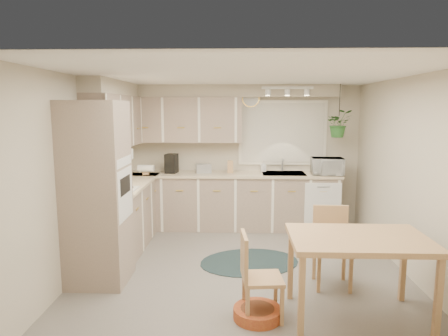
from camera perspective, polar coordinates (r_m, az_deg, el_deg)
The scene contains 35 objects.
floor at distance 5.19m, azimuth 2.69°, elevation -14.32°, with size 4.20×4.20×0.00m, color slate.
ceiling at distance 4.80m, azimuth 2.89°, elevation 13.12°, with size 4.20×4.20×0.00m, color white.
wall_back at distance 6.93m, azimuth 2.51°, elevation 1.77°, with size 4.00×0.04×2.40m, color #B9AF99.
wall_front at distance 2.81m, azimuth 3.47°, elevation -8.37°, with size 4.00×0.04×2.40m, color #B9AF99.
wall_left at distance 5.22m, azimuth -19.76°, elevation -0.96°, with size 0.04×4.20×2.40m, color #B9AF99.
wall_right at distance 5.28m, azimuth 25.05°, elevation -1.16°, with size 0.04×4.20×2.40m, color #B9AF99.
base_cab_left at distance 6.09m, azimuth -13.73°, elevation -6.61°, with size 0.60×1.85×0.90m, color gray.
base_cab_back at distance 6.77m, azimuth 0.80°, elevation -4.84°, with size 3.60×0.60×0.90m, color gray.
counter_left at distance 5.98m, azimuth -13.79°, elevation -2.26°, with size 0.64×1.89×0.04m, color beige.
counter_back at distance 6.66m, azimuth 0.80°, elevation -0.93°, with size 3.64×0.64×0.04m, color beige.
oven_stack at distance 4.79m, azimuth -17.68°, elevation -3.51°, with size 0.65×0.65×2.10m, color gray.
wall_oven_face at distance 4.69m, azimuth -13.98°, elevation -3.60°, with size 0.02×0.56×0.58m, color silver.
upper_cab_left at distance 6.04m, azimuth -15.02°, elevation 6.44°, with size 0.35×2.00×0.75m, color gray.
upper_cab_back at distance 6.77m, azimuth -5.99°, elevation 6.88°, with size 2.00×0.35×0.75m, color gray.
soffit_left at distance 6.05m, azimuth -15.43°, elevation 10.93°, with size 0.30×2.00×0.20m, color #B9AF99.
soffit_back at distance 6.74m, azimuth 0.85°, elevation 10.95°, with size 3.60×0.30×0.20m, color #B9AF99.
cooktop at distance 5.43m, azimuth -15.32°, elevation -3.13°, with size 0.52×0.58×0.02m, color silver.
range_hood at distance 5.37m, azimuth -15.71°, elevation 1.63°, with size 0.40×0.60×0.14m, color silver.
window_blinds at distance 6.91m, azimuth 8.37°, elevation 5.00°, with size 1.40×0.02×1.00m, color silver.
window_frame at distance 6.92m, azimuth 8.36°, elevation 5.00°, with size 1.50×0.02×1.10m, color silver.
sink at distance 6.72m, azimuth 8.50°, elevation -1.11°, with size 0.70×0.48×0.10m, color #9C9EA3.
dishwasher_front at distance 6.62m, azimuth 13.91°, elevation -5.63°, with size 0.58×0.01×0.83m, color silver.
track_light_bar at distance 6.39m, azimuth 9.05°, elevation 11.25°, with size 0.80×0.04×0.04m, color silver.
wall_clock at distance 6.86m, azimuth 3.84°, elevation 9.89°, with size 0.30×0.30×0.03m, color #E3B450.
dining_table at distance 4.17m, azimuth 18.47°, elevation -14.61°, with size 1.29×0.86×0.81m, color tan.
chair_left at distance 3.98m, azimuth 5.53°, elevation -15.12°, with size 0.39×0.39×0.84m, color tan.
chair_back at distance 4.76m, azimuth 15.24°, elevation -10.98°, with size 0.42×0.42×0.90m, color tan.
braided_rug at distance 5.42m, azimuth 3.65°, elevation -13.25°, with size 1.31×0.98×0.01m, color black.
pet_bed at distance 4.11m, azimuth 4.79°, elevation -19.96°, with size 0.47×0.47×0.11m, color #B45D24.
microwave at distance 6.71m, azimuth 14.54°, elevation 0.50°, with size 0.50×0.28×0.34m, color silver.
soap_bottle at distance 6.83m, azimuth 5.61°, elevation -0.21°, with size 0.08×0.19×0.09m, color silver.
hanging_plant at distance 6.69m, azimuth 16.06°, elevation 5.69°, with size 0.40×0.44×0.34m, color #295E25.
coffee_maker at distance 6.74m, azimuth -7.51°, elevation 0.65°, with size 0.18×0.22×0.32m, color black.
toaster at distance 6.70m, azimuth -2.95°, elevation -0.06°, with size 0.25×0.14×0.15m, color #9C9EA3.
knife_block at distance 6.70m, azimuth 0.90°, elevation 0.19°, with size 0.09×0.09×0.21m, color tan.
Camera 1 is at (-0.08, -4.78, 2.01)m, focal length 32.00 mm.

